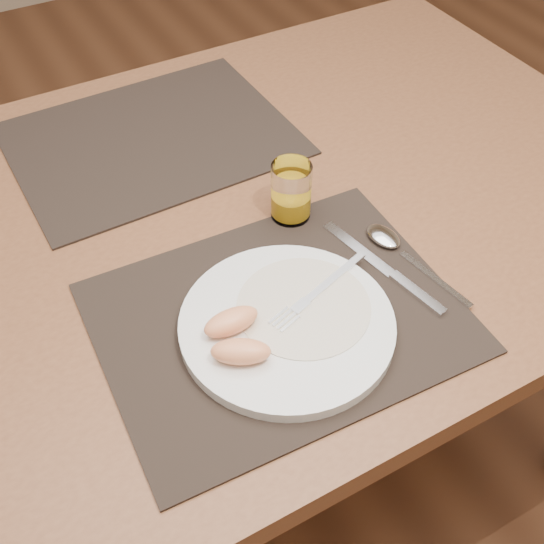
{
  "coord_description": "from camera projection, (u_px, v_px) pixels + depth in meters",
  "views": [
    {
      "loc": [
        -0.31,
        -0.7,
        1.42
      ],
      "look_at": [
        -0.01,
        -0.16,
        0.77
      ],
      "focal_mm": 45.0,
      "sensor_mm": 36.0,
      "label": 1
    }
  ],
  "objects": [
    {
      "name": "knife",
      "position": [
        392.0,
        274.0,
        0.92
      ],
      "size": [
        0.05,
        0.22,
        0.01
      ],
      "color": "silver",
      "rests_on": "placemat_near"
    },
    {
      "name": "spoon",
      "position": [
        391.0,
        242.0,
        0.95
      ],
      "size": [
        0.05,
        0.19,
        0.01
      ],
      "color": "silver",
      "rests_on": "placemat_near"
    },
    {
      "name": "ground",
      "position": [
        240.0,
        459.0,
        1.56
      ],
      "size": [
        5.0,
        5.0,
        0.0
      ],
      "primitive_type": "plane",
      "color": "brown",
      "rests_on": "ground"
    },
    {
      "name": "plate",
      "position": [
        287.0,
        325.0,
        0.85
      ],
      "size": [
        0.27,
        0.27,
        0.02
      ],
      "primitive_type": "cylinder",
      "color": "white",
      "rests_on": "placemat_near"
    },
    {
      "name": "placemat_far",
      "position": [
        152.0,
        139.0,
        1.14
      ],
      "size": [
        0.46,
        0.36,
        0.0
      ],
      "primitive_type": "cube",
      "rotation": [
        0.0,
        0.0,
        0.02
      ],
      "color": "black",
      "rests_on": "table"
    },
    {
      "name": "grapefruit_wedges",
      "position": [
        236.0,
        336.0,
        0.81
      ],
      "size": [
        0.09,
        0.1,
        0.03
      ],
      "color": "#FFA168",
      "rests_on": "plate"
    },
    {
      "name": "plate_dressing",
      "position": [
        304.0,
        306.0,
        0.86
      ],
      "size": [
        0.17,
        0.17,
        0.0
      ],
      "color": "white",
      "rests_on": "plate"
    },
    {
      "name": "placemat_near",
      "position": [
        279.0,
        317.0,
        0.87
      ],
      "size": [
        0.46,
        0.37,
        0.0
      ],
      "primitive_type": "cube",
      "rotation": [
        0.0,
        0.0,
        -0.04
      ],
      "color": "black",
      "rests_on": "table"
    },
    {
      "name": "table",
      "position": [
        226.0,
        251.0,
        1.07
      ],
      "size": [
        1.4,
        0.9,
        0.75
      ],
      "color": "brown",
      "rests_on": "ground"
    },
    {
      "name": "fork",
      "position": [
        313.0,
        296.0,
        0.87
      ],
      "size": [
        0.17,
        0.07,
        0.0
      ],
      "color": "silver",
      "rests_on": "plate"
    },
    {
      "name": "juice_glass",
      "position": [
        291.0,
        194.0,
        0.97
      ],
      "size": [
        0.06,
        0.06,
        0.09
      ],
      "color": "white",
      "rests_on": "placemat_near"
    }
  ]
}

